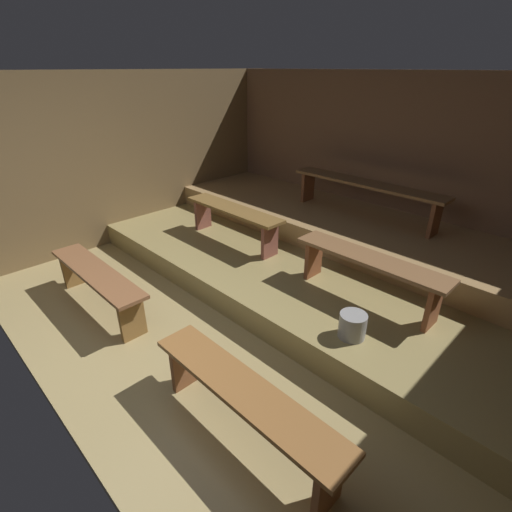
{
  "coord_description": "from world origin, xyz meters",
  "views": [
    {
      "loc": [
        2.59,
        -0.78,
        2.44
      ],
      "look_at": [
        -0.18,
        1.96,
        0.49
      ],
      "focal_mm": 26.78,
      "sensor_mm": 36.0,
      "label": 1
    }
  ],
  "objects": [
    {
      "name": "wall_left",
      "position": [
        -2.82,
        2.16,
        1.2
      ],
      "size": [
        0.06,
        5.12,
        2.4
      ],
      "primitive_type": "cube",
      "color": "brown",
      "rests_on": "ground"
    },
    {
      "name": "pail_lower",
      "position": [
        1.26,
        1.72,
        0.41
      ],
      "size": [
        0.24,
        0.24,
        0.23
      ],
      "primitive_type": "cylinder",
      "color": "gray",
      "rests_on": "platform_lower"
    },
    {
      "name": "bench_floor_left",
      "position": [
        -1.17,
        0.51,
        0.37
      ],
      "size": [
        1.69,
        0.32,
        0.48
      ],
      "color": "brown",
      "rests_on": "ground"
    },
    {
      "name": "bench_lower_right",
      "position": [
        1.01,
        2.35,
        0.66
      ],
      "size": [
        1.58,
        0.32,
        0.48
      ],
      "color": "brown",
      "rests_on": "platform_lower"
    },
    {
      "name": "ground",
      "position": [
        0.0,
        2.16,
        -0.04
      ],
      "size": [
        6.39,
        5.12,
        0.08
      ],
      "primitive_type": "cube",
      "color": "#9A8656"
    },
    {
      "name": "bench_floor_right",
      "position": [
        1.17,
        0.51,
        0.37
      ],
      "size": [
        1.69,
        0.32,
        0.48
      ],
      "color": "brown",
      "rests_on": "ground"
    },
    {
      "name": "platform_lower",
      "position": [
        0.0,
        2.85,
        0.15
      ],
      "size": [
        5.59,
        2.94,
        0.29
      ],
      "primitive_type": "cube",
      "color": "olive",
      "rests_on": "ground"
    },
    {
      "name": "bench_middle_center",
      "position": [
        0.1,
        3.74,
        0.97
      ],
      "size": [
        2.17,
        0.32,
        0.48
      ],
      "color": "brown",
      "rests_on": "platform_middle"
    },
    {
      "name": "bench_lower_left",
      "position": [
        -1.01,
        2.35,
        0.66
      ],
      "size": [
        1.58,
        0.32,
        0.48
      ],
      "color": "brown",
      "rests_on": "platform_lower"
    },
    {
      "name": "wall_back",
      "position": [
        0.0,
        4.35,
        1.2
      ],
      "size": [
        6.39,
        0.06,
        2.4
      ],
      "primitive_type": "cube",
      "color": "brown",
      "rests_on": "ground"
    },
    {
      "name": "platform_middle",
      "position": [
        0.0,
        3.57,
        0.44
      ],
      "size": [
        5.59,
        1.49,
        0.29
      ],
      "primitive_type": "cube",
      "color": "#A48152",
      "rests_on": "platform_lower"
    }
  ]
}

